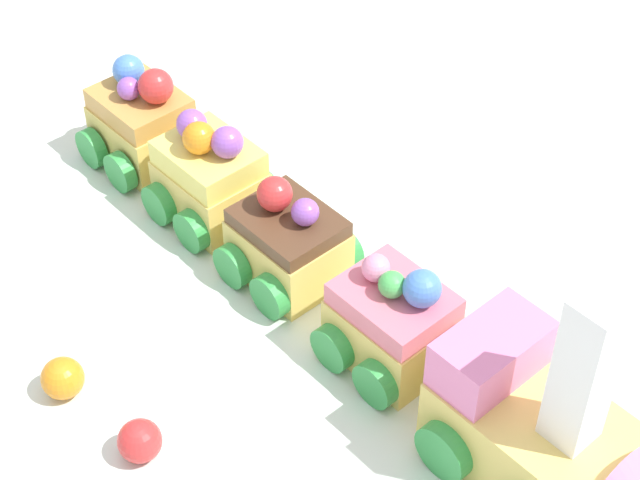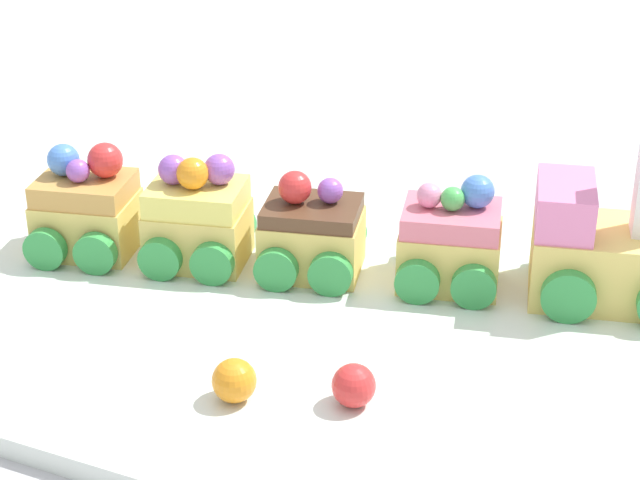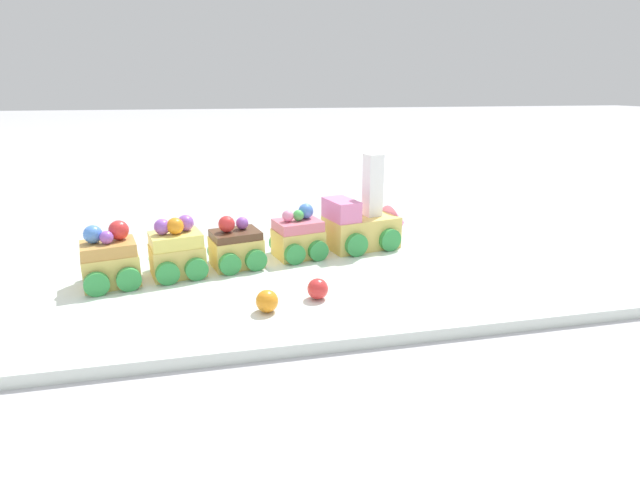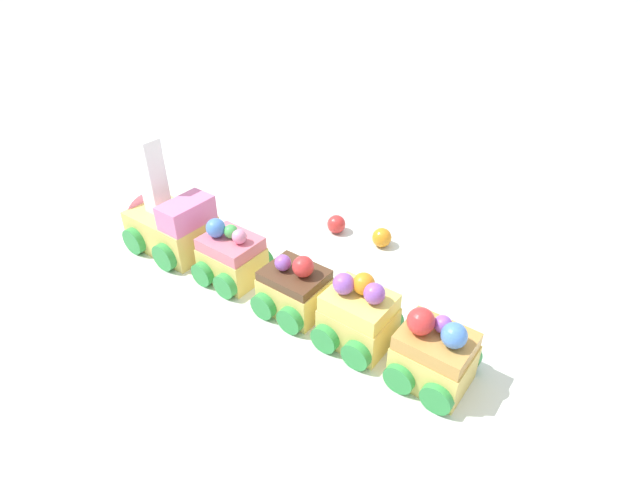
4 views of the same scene
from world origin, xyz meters
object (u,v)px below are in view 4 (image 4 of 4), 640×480
Objects in this scene: cake_train_locomotive at (166,221)px; gumball_orange at (382,238)px; gumball_red at (336,224)px; cake_car_chocolate at (295,290)px; cake_car_lemon at (359,316)px; cake_car_caramel at (435,354)px; cake_car_strawberry at (232,257)px.

gumball_orange is (-0.16, -0.18, -0.02)m from cake_train_locomotive.
cake_car_chocolate is at bearing 122.35° from gumball_red.
gumball_red is 0.06m from gumball_orange.
cake_car_lemon and cake_car_caramel have the same top height.
cake_car_caramel is at bearing 179.87° from cake_car_chocolate.
cake_train_locomotive reaches higher than cake_car_lemon.
cake_train_locomotive is 0.33m from cake_car_caramel.
cake_car_strawberry is at bearing 179.91° from cake_train_locomotive.
cake_train_locomotive is at bearing -0.09° from cake_car_strawberry.
cake_car_caramel is (-0.07, -0.02, -0.00)m from cake_car_lemon.
cake_car_strawberry is at bearing 0.08° from cake_car_lemon.
gumball_red is at bearing -48.92° from cake_car_lemon.
cake_car_caramel is 0.20m from gumball_orange.
gumball_orange is (-0.06, -0.02, 0.00)m from gumball_red.
cake_car_lemon reaches higher than gumball_orange.
cake_car_strawberry is 3.35× the size of gumball_orange.
cake_train_locomotive reaches higher than gumball_red.
cake_car_strawberry is 1.00× the size of cake_car_caramel.
cake_train_locomotive is 5.85× the size of gumball_red.
gumball_orange is at bearing -67.24° from cake_car_lemon.
cake_car_chocolate is at bearing 98.67° from gumball_orange.
cake_car_caramel reaches higher than cake_car_chocolate.
cake_car_caramel is 3.41× the size of gumball_red.
gumball_orange is at bearing -47.12° from cake_car_caramel.
cake_train_locomotive is at bearing 49.03° from gumball_orange.
cake_train_locomotive is at bearing -0.02° from cake_car_chocolate.
gumball_red is at bearing 19.87° from gumball_orange.
cake_car_caramel is at bearing 179.93° from cake_train_locomotive.
cake_car_chocolate is 3.41× the size of gumball_red.
gumball_red is (0.15, -0.10, -0.02)m from cake_car_lemon.
cake_car_chocolate is 0.14m from gumball_red.
gumball_orange is at bearing -144.13° from cake_train_locomotive.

